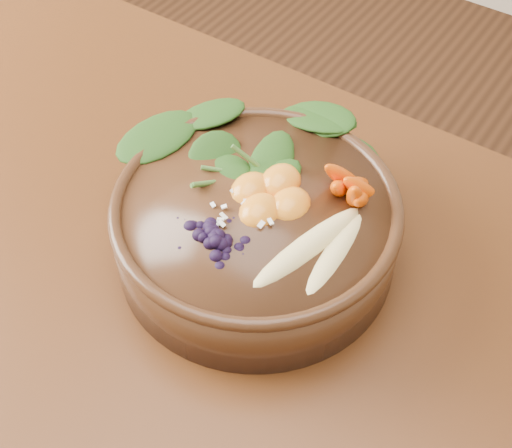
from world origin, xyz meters
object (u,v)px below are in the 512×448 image
object	(u,v)px
kale_heap	(267,137)
carrot_cluster	(352,163)
mandarin_cluster	(271,185)
stoneware_bowl	(256,230)
blueberry_pile	(212,225)
banana_halves	(322,240)
dining_table	(118,332)

from	to	relation	value
kale_heap	carrot_cluster	size ratio (longest dim) A/B	2.38
mandarin_cluster	stoneware_bowl	bearing A→B (deg)	-108.13
kale_heap	blueberry_pile	bearing A→B (deg)	-79.99
stoneware_bowl	blueberry_pile	size ratio (longest dim) A/B	2.16
kale_heap	mandarin_cluster	size ratio (longest dim) A/B	2.07
banana_halves	mandarin_cluster	xyz separation A→B (m)	(-0.08, 0.03, 0.00)
dining_table	mandarin_cluster	world-z (taller)	mandarin_cluster
stoneware_bowl	mandarin_cluster	world-z (taller)	mandarin_cluster
kale_heap	blueberry_pile	distance (m)	0.14
dining_table	blueberry_pile	world-z (taller)	blueberry_pile
banana_halves	mandarin_cluster	distance (m)	0.09
kale_heap	mandarin_cluster	xyz separation A→B (m)	(0.04, -0.05, -0.01)
kale_heap	carrot_cluster	bearing A→B (deg)	-1.27
carrot_cluster	banana_halves	size ratio (longest dim) A/B	0.50
dining_table	mandarin_cluster	bearing A→B (deg)	52.22
stoneware_bowl	blueberry_pile	bearing A→B (deg)	-98.92
mandarin_cluster	dining_table	bearing A→B (deg)	-127.78
dining_table	blueberry_pile	distance (m)	0.23
dining_table	carrot_cluster	distance (m)	0.35
kale_heap	carrot_cluster	xyz separation A→B (m)	(0.11, -0.00, 0.02)
kale_heap	mandarin_cluster	distance (m)	0.07
carrot_cluster	mandarin_cluster	distance (m)	0.09
stoneware_bowl	carrot_cluster	world-z (taller)	carrot_cluster
carrot_cluster	blueberry_pile	world-z (taller)	carrot_cluster
dining_table	banana_halves	distance (m)	0.30
stoneware_bowl	mandarin_cluster	xyz separation A→B (m)	(0.01, 0.02, 0.06)
kale_heap	mandarin_cluster	world-z (taller)	kale_heap
mandarin_cluster	banana_halves	bearing A→B (deg)	-21.53
stoneware_bowl	kale_heap	size ratio (longest dim) A/B	1.53
banana_halves	carrot_cluster	bearing A→B (deg)	113.06
banana_halves	mandarin_cluster	size ratio (longest dim) A/B	1.73
carrot_cluster	blueberry_pile	size ratio (longest dim) A/B	0.60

